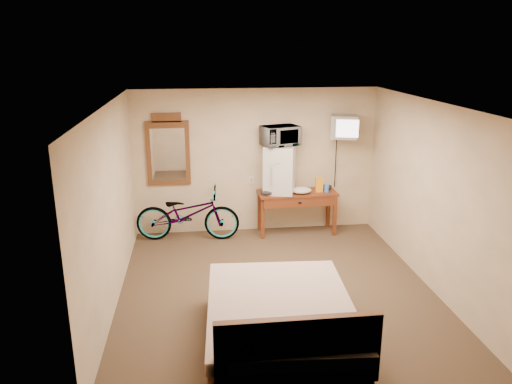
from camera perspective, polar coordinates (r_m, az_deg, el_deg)
room at (r=6.47m, az=2.42°, el=-1.10°), size 4.60×4.64×2.50m
desk at (r=8.65m, az=4.75°, el=-0.80°), size 1.37×0.56×0.75m
mini_fridge at (r=8.50m, az=2.73°, el=2.63°), size 0.63×0.61×0.82m
microwave at (r=8.38m, az=2.78°, el=6.44°), size 0.70×0.58×0.33m
snack_bag at (r=8.65m, az=7.23°, el=0.84°), size 0.13×0.08×0.26m
blue_cup at (r=8.68m, az=8.07°, el=0.43°), size 0.08×0.08×0.14m
cloth_cream at (r=8.55m, az=5.22°, el=0.19°), size 0.35×0.27×0.11m
cloth_dark_a at (r=8.44m, az=1.32°, el=-0.05°), size 0.23×0.17×0.09m
cloth_dark_b at (r=8.84m, az=8.04°, el=0.59°), size 0.20×0.16×0.09m
crt_television at (r=8.58m, az=10.03°, el=7.35°), size 0.53×0.61×0.39m
wall_mirror at (r=8.54m, az=-10.02°, el=4.67°), size 0.72×0.04×1.23m
bicycle at (r=8.49m, az=-7.82°, el=-2.49°), size 1.79×0.77×0.91m
bed at (r=5.61m, az=2.89°, el=-14.86°), size 1.69×2.16×0.90m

